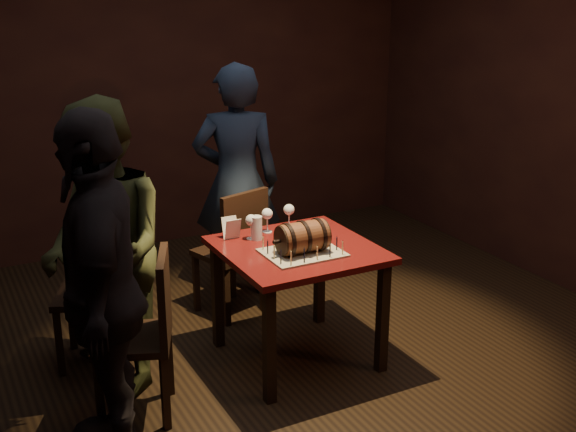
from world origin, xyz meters
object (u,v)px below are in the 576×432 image
at_px(person_left_rear, 105,250).
at_px(person_left_front, 102,292).
at_px(wine_glass_left, 251,221).
at_px(wine_glass_mid, 267,215).
at_px(pint_of_ale, 256,228).
at_px(chair_left_rear, 102,284).
at_px(barrel_cake, 302,237).
at_px(chair_back, 236,246).
at_px(chair_left_front, 147,327).
at_px(wine_glass_right, 289,211).
at_px(pub_table, 297,264).
at_px(person_back, 237,182).

height_order(person_left_rear, person_left_front, person_left_front).
relative_size(wine_glass_left, wine_glass_mid, 1.00).
bearing_deg(wine_glass_left, pint_of_ale, -33.75).
height_order(pint_of_ale, chair_left_rear, chair_left_rear).
distance_m(barrel_cake, chair_back, 0.93).
bearing_deg(wine_glass_left, person_left_front, -148.25).
distance_m(wine_glass_left, chair_back, 0.62).
bearing_deg(pint_of_ale, chair_left_front, -154.51).
xyz_separation_m(barrel_cake, pint_of_ale, (-0.13, 0.35, -0.03)).
bearing_deg(wine_glass_right, pub_table, -109.42).
xyz_separation_m(wine_glass_mid, wine_glass_right, (0.16, 0.01, 0.00)).
distance_m(barrel_cake, chair_left_rear, 1.27).
relative_size(pub_table, chair_back, 0.97).
distance_m(barrel_cake, wine_glass_left, 0.40).
xyz_separation_m(pub_table, chair_left_front, (-1.00, -0.16, -0.12)).
xyz_separation_m(pub_table, person_left_rear, (-1.11, 0.21, 0.21)).
height_order(wine_glass_mid, chair_left_rear, chair_left_rear).
height_order(pub_table, wine_glass_right, wine_glass_right).
height_order(pint_of_ale, chair_left_front, chair_left_front).
relative_size(barrel_cake, wine_glass_mid, 2.14).
bearing_deg(wine_glass_left, pub_table, -53.28).
bearing_deg(wine_glass_right, barrel_cake, -108.14).
distance_m(wine_glass_right, chair_left_front, 1.28).
relative_size(chair_back, chair_left_rear, 1.00).
bearing_deg(person_left_rear, chair_left_rear, 168.18).
bearing_deg(pub_table, person_back, 85.28).
xyz_separation_m(wine_glass_left, person_left_rear, (-0.92, -0.04, -0.02)).
bearing_deg(person_left_rear, pub_table, 73.71).
bearing_deg(barrel_cake, wine_glass_right, 71.86).
distance_m(chair_back, person_left_rear, 1.21).
bearing_deg(chair_left_rear, person_back, 27.11).
xyz_separation_m(chair_back, chair_left_rear, (-0.99, -0.23, 0.00)).
xyz_separation_m(barrel_cake, chair_back, (-0.05, 0.87, -0.33)).
distance_m(person_back, person_left_rear, 1.50).
xyz_separation_m(wine_glass_right, chair_back, (-0.20, 0.41, -0.35)).
bearing_deg(person_left_front, person_back, 155.22).
xyz_separation_m(wine_glass_right, pint_of_ale, (-0.28, -0.10, -0.05)).
bearing_deg(person_back, wine_glass_left, 93.51).
xyz_separation_m(pint_of_ale, chair_left_rear, (-0.91, 0.28, -0.30)).
relative_size(chair_left_rear, chair_left_front, 1.00).
height_order(person_back, person_left_rear, person_back).
distance_m(person_back, person_left_front, 2.06).
height_order(barrel_cake, chair_left_front, barrel_cake).
height_order(barrel_cake, person_left_front, person_left_front).
bearing_deg(pint_of_ale, person_left_front, -149.56).
bearing_deg(pub_table, barrel_cake, -104.31).
height_order(wine_glass_left, wine_glass_right, same).
xyz_separation_m(pint_of_ale, person_left_rear, (-0.95, -0.02, 0.03)).
bearing_deg(chair_left_front, person_back, 49.50).
height_order(chair_left_front, person_left_rear, person_left_rear).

